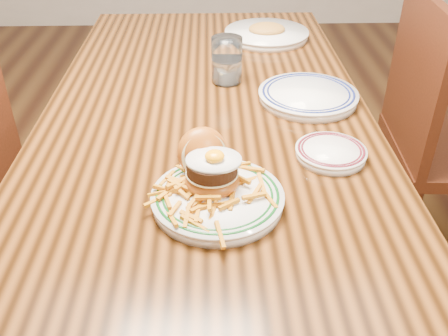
{
  "coord_description": "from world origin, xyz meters",
  "views": [
    {
      "loc": [
        0.01,
        -1.21,
        1.35
      ],
      "look_at": [
        0.04,
        -0.42,
        0.82
      ],
      "focal_mm": 40.0,
      "sensor_mm": 36.0,
      "label": 1
    }
  ],
  "objects_px": {
    "main_plate": "(215,186)",
    "side_plate": "(331,152)",
    "table": "(207,130)",
    "chair_right": "(442,136)"
  },
  "relations": [
    {
      "from": "table",
      "to": "side_plate",
      "type": "xyz_separation_m",
      "value": [
        0.28,
        -0.28,
        0.1
      ]
    },
    {
      "from": "main_plate",
      "to": "side_plate",
      "type": "bearing_deg",
      "value": 11.41
    },
    {
      "from": "main_plate",
      "to": "side_plate",
      "type": "distance_m",
      "value": 0.3
    },
    {
      "from": "table",
      "to": "chair_right",
      "type": "height_order",
      "value": "chair_right"
    },
    {
      "from": "table",
      "to": "main_plate",
      "type": "bearing_deg",
      "value": -87.74
    },
    {
      "from": "table",
      "to": "side_plate",
      "type": "height_order",
      "value": "side_plate"
    },
    {
      "from": "main_plate",
      "to": "table",
      "type": "bearing_deg",
      "value": 73.83
    },
    {
      "from": "table",
      "to": "main_plate",
      "type": "relative_size",
      "value": 5.85
    },
    {
      "from": "table",
      "to": "chair_right",
      "type": "xyz_separation_m",
      "value": [
        0.78,
        0.2,
        -0.15
      ]
    },
    {
      "from": "main_plate",
      "to": "side_plate",
      "type": "xyz_separation_m",
      "value": [
        0.26,
        0.15,
        -0.02
      ]
    }
  ]
}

